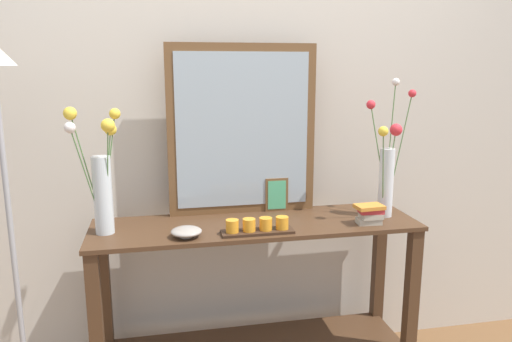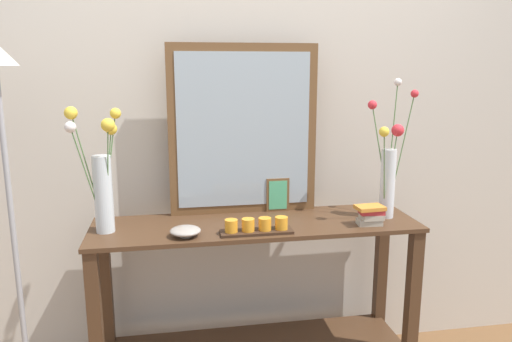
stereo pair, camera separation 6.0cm
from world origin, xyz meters
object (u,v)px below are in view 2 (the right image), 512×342
object	(u,v)px
decorative_bowl	(185,231)
candle_tray	(257,227)
book_stack	(371,215)
mirror_leaning	(244,130)
floor_lamp	(7,173)
tall_vase_left	(102,178)
console_table	(256,289)
vase_right	(389,169)
picture_frame_small	(278,195)

from	to	relation	value
decorative_bowl	candle_tray	bearing A→B (deg)	-1.69
decorative_bowl	book_stack	xyz separation A→B (m)	(0.84, 0.01, 0.02)
mirror_leaning	candle_tray	distance (m)	0.50
floor_lamp	tall_vase_left	bearing A→B (deg)	0.42
decorative_bowl	book_stack	distance (m)	0.84
candle_tray	console_table	bearing A→B (deg)	80.96
vase_right	floor_lamp	size ratio (longest dim) A/B	0.40
decorative_bowl	floor_lamp	world-z (taller)	floor_lamp
vase_right	book_stack	size ratio (longest dim) A/B	4.92
floor_lamp	mirror_leaning	bearing A→B (deg)	10.96
candle_tray	decorative_bowl	distance (m)	0.31
console_table	picture_frame_small	size ratio (longest dim) A/B	8.95
console_table	vase_right	size ratio (longest dim) A/B	2.29
vase_right	picture_frame_small	distance (m)	0.55
vase_right	decorative_bowl	bearing A→B (deg)	-173.21
candle_tray	floor_lamp	distance (m)	1.07
vase_right	decorative_bowl	xyz separation A→B (m)	(-0.97, -0.12, -0.21)
tall_vase_left	vase_right	distance (m)	1.31
candle_tray	tall_vase_left	bearing A→B (deg)	168.70
mirror_leaning	picture_frame_small	xyz separation A→B (m)	(0.17, -0.02, -0.33)
candle_tray	book_stack	xyz separation A→B (m)	(0.54, 0.02, 0.02)
vase_right	console_table	bearing A→B (deg)	178.49
book_stack	mirror_leaning	bearing A→B (deg)	150.80
picture_frame_small	floor_lamp	distance (m)	1.22
tall_vase_left	vase_right	bearing A→B (deg)	-0.28
vase_right	floor_lamp	bearing A→B (deg)	179.88
floor_lamp	console_table	bearing A→B (deg)	0.71
tall_vase_left	console_table	bearing A→B (deg)	0.88
mirror_leaning	candle_tray	xyz separation A→B (m)	(0.01, -0.33, -0.38)
tall_vase_left	floor_lamp	size ratio (longest dim) A/B	0.33
floor_lamp	picture_frame_small	bearing A→B (deg)	8.71
decorative_bowl	book_stack	size ratio (longest dim) A/B	0.99
console_table	book_stack	xyz separation A→B (m)	(0.51, -0.12, 0.38)
console_table	picture_frame_small	distance (m)	0.47
candle_tray	decorative_bowl	bearing A→B (deg)	178.31
candle_tray	floor_lamp	xyz separation A→B (m)	(-1.03, 0.13, 0.25)
tall_vase_left	decorative_bowl	world-z (taller)	tall_vase_left
mirror_leaning	floor_lamp	size ratio (longest dim) A/B	0.50
console_table	floor_lamp	world-z (taller)	floor_lamp
mirror_leaning	decorative_bowl	size ratio (longest dim) A/B	6.20
mirror_leaning	tall_vase_left	size ratio (longest dim) A/B	1.49
mirror_leaning	candle_tray	bearing A→B (deg)	-88.87
console_table	picture_frame_small	bearing A→B (deg)	50.42
tall_vase_left	candle_tray	world-z (taller)	tall_vase_left
vase_right	picture_frame_small	world-z (taller)	vase_right
picture_frame_small	candle_tray	bearing A→B (deg)	-117.64
mirror_leaning	picture_frame_small	world-z (taller)	mirror_leaning
console_table	mirror_leaning	xyz separation A→B (m)	(-0.03, 0.19, 0.74)
mirror_leaning	book_stack	distance (m)	0.72
tall_vase_left	book_stack	bearing A→B (deg)	-5.15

